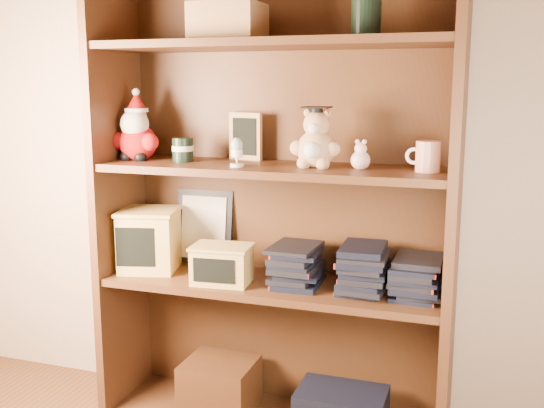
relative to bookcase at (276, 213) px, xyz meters
The scene contains 16 objects.
bookcase is the anchor object (origin of this frame).
shelf_lower 0.25m from the bookcase, 87.06° to the right, with size 1.14×0.33×0.02m.
shelf_upper 0.17m from the bookcase, 87.06° to the right, with size 1.14×0.33×0.02m.
santa_plush 0.57m from the bookcase, behind, with size 0.18×0.13×0.26m.
teachers_tin 0.39m from the bookcase, behind, with size 0.07×0.07×0.08m.
chalkboard_plaque 0.29m from the bookcase, 154.44° to the left, with size 0.13×0.08×0.17m.
egg_cup 0.27m from the bookcase, 126.13° to the right, with size 0.04×0.04×0.09m.
grad_teddy_bear 0.30m from the bookcase, 20.39° to the right, with size 0.16×0.14×0.20m.
pink_figurine 0.37m from the bookcase, ahead, with size 0.06×0.06×0.10m.
teacher_mug 0.55m from the bookcase, ahead, with size 0.11×0.08×0.09m.
certificate_frame 0.34m from the bookcase, 164.25° to the left, with size 0.22×0.06×0.28m.
treats_box 0.48m from the bookcase, behind, with size 0.25×0.25×0.22m.
pencils_box 0.25m from the bookcase, 142.90° to the right, with size 0.21×0.16×0.13m.
book_stack_left 0.19m from the bookcase, 29.20° to the right, with size 0.14×0.20×0.13m.
book_stack_mid 0.35m from the bookcase, ahead, with size 0.14×0.20×0.14m.
book_stack_right 0.52m from the bookcase, ahead, with size 0.14×0.20×0.13m.
Camera 1 is at (0.56, -0.66, 1.21)m, focal length 42.00 mm.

